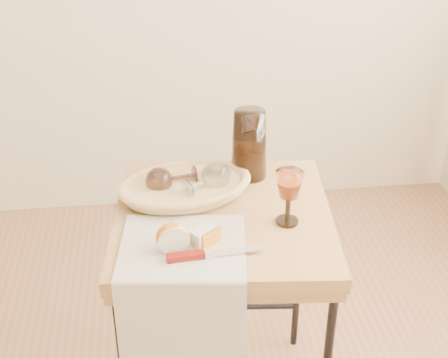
{
  "coord_description": "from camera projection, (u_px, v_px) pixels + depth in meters",
  "views": [
    {
      "loc": [
        0.3,
        -0.96,
        1.72
      ],
      "look_at": [
        0.47,
        0.47,
        0.88
      ],
      "focal_mm": 50.87,
      "sensor_mm": 36.0,
      "label": 1
    }
  ],
  "objects": [
    {
      "name": "apple_half",
      "position": [
        172.0,
        236.0,
        1.58
      ],
      "size": [
        0.09,
        0.05,
        0.08
      ],
      "primitive_type": "ellipsoid",
      "rotation": [
        0.0,
        0.0,
        0.13
      ],
      "color": "#AE1C00",
      "rests_on": "tea_towel"
    },
    {
      "name": "tea_towel",
      "position": [
        183.0,
        247.0,
        1.61
      ],
      "size": [
        0.35,
        0.32,
        0.01
      ],
      "primitive_type": "cube",
      "rotation": [
        0.0,
        0.0,
        -0.12
      ],
      "color": "beige",
      "rests_on": "side_table"
    },
    {
      "name": "wine_goblet",
      "position": [
        289.0,
        198.0,
        1.67
      ],
      "size": [
        0.09,
        0.09,
        0.16
      ],
      "primitive_type": null,
      "rotation": [
        0.0,
        0.0,
        0.23
      ],
      "color": "white",
      "rests_on": "side_table"
    },
    {
      "name": "goblet_lying_b",
      "position": [
        204.0,
        182.0,
        1.79
      ],
      "size": [
        0.16,
        0.15,
        0.09
      ],
      "primitive_type": null,
      "rotation": [
        0.0,
        0.0,
        0.61
      ],
      "color": "white",
      "rests_on": "bread_basket"
    },
    {
      "name": "apple_wedge",
      "position": [
        204.0,
        237.0,
        1.61
      ],
      "size": [
        0.07,
        0.07,
        0.04
      ],
      "primitive_type": "cube",
      "rotation": [
        0.0,
        0.0,
        0.66
      ],
      "color": "beige",
      "rests_on": "tea_towel"
    },
    {
      "name": "side_table",
      "position": [
        223.0,
        317.0,
        1.94
      ],
      "size": [
        0.65,
        0.65,
        0.76
      ],
      "primitive_type": null,
      "rotation": [
        0.0,
        0.0,
        -0.1
      ],
      "color": "brown",
      "rests_on": "floor"
    },
    {
      "name": "pitcher",
      "position": [
        249.0,
        144.0,
        1.88
      ],
      "size": [
        0.22,
        0.27,
        0.25
      ],
      "primitive_type": null,
      "rotation": [
        0.0,
        0.0,
        0.32
      ],
      "color": "black",
      "rests_on": "side_table"
    },
    {
      "name": "bread_basket",
      "position": [
        186.0,
        189.0,
        1.82
      ],
      "size": [
        0.39,
        0.31,
        0.05
      ],
      "primitive_type": null,
      "rotation": [
        0.0,
        0.0,
        0.23
      ],
      "color": "#987D4E",
      "rests_on": "side_table"
    },
    {
      "name": "goblet_lying_a",
      "position": [
        174.0,
        178.0,
        1.82
      ],
      "size": [
        0.14,
        0.1,
        0.08
      ],
      "primitive_type": null,
      "rotation": [
        0.0,
        0.0,
        3.34
      ],
      "color": "brown",
      "rests_on": "bread_basket"
    },
    {
      "name": "table_knife",
      "position": [
        211.0,
        253.0,
        1.57
      ],
      "size": [
        0.24,
        0.05,
        0.02
      ],
      "primitive_type": null,
      "rotation": [
        0.0,
        0.0,
        0.09
      ],
      "color": "silver",
      "rests_on": "tea_towel"
    }
  ]
}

